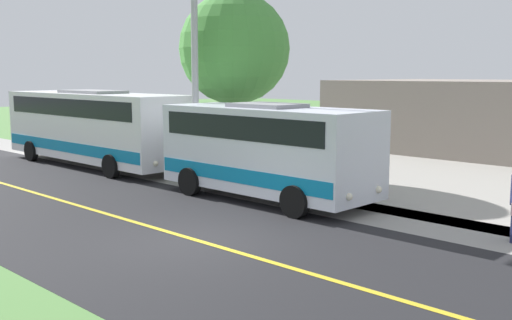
{
  "coord_description": "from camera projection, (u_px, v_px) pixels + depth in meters",
  "views": [
    {
      "loc": [
        8.89,
        10.64,
        3.87
      ],
      "look_at": [
        -3.5,
        -1.41,
        1.4
      ],
      "focal_mm": 42.54,
      "sensor_mm": 36.0,
      "label": 1
    }
  ],
  "objects": [
    {
      "name": "transit_bus_rear",
      "position": [
        94.0,
        125.0,
        25.46
      ],
      "size": [
        2.79,
        10.53,
        3.18
      ],
      "color": "white",
      "rests_on": "ground"
    },
    {
      "name": "ground_plane",
      "position": [
        195.0,
        240.0,
        14.2
      ],
      "size": [
        120.0,
        120.0,
        0.0
      ],
      "primitive_type": "plane",
      "color": "#548442"
    },
    {
      "name": "street_light_pole",
      "position": [
        192.0,
        48.0,
        21.04
      ],
      "size": [
        1.97,
        0.24,
        8.64
      ],
      "color": "#9E9EA3",
      "rests_on": "ground"
    },
    {
      "name": "road_centre_line",
      "position": [
        195.0,
        240.0,
        14.2
      ],
      "size": [
        0.16,
        100.0,
        0.0
      ],
      "primitive_type": "cube",
      "color": "gold",
      "rests_on": "ground"
    },
    {
      "name": "road_surface",
      "position": [
        195.0,
        240.0,
        14.2
      ],
      "size": [
        8.0,
        100.0,
        0.01
      ],
      "primitive_type": "cube",
      "color": "black",
      "rests_on": "ground"
    },
    {
      "name": "shuttle_bus_front",
      "position": [
        267.0,
        147.0,
        18.56
      ],
      "size": [
        2.76,
        7.23,
        2.98
      ],
      "color": "silver",
      "rests_on": "ground"
    },
    {
      "name": "tree_curbside",
      "position": [
        234.0,
        49.0,
        23.16
      ],
      "size": [
        4.25,
        4.25,
        6.95
      ],
      "color": "#4C3826",
      "rests_on": "ground"
    },
    {
      "name": "sidewalk",
      "position": [
        330.0,
        206.0,
        17.89
      ],
      "size": [
        2.4,
        100.0,
        0.01
      ],
      "primitive_type": "cube",
      "color": "gray",
      "rests_on": "ground"
    }
  ]
}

